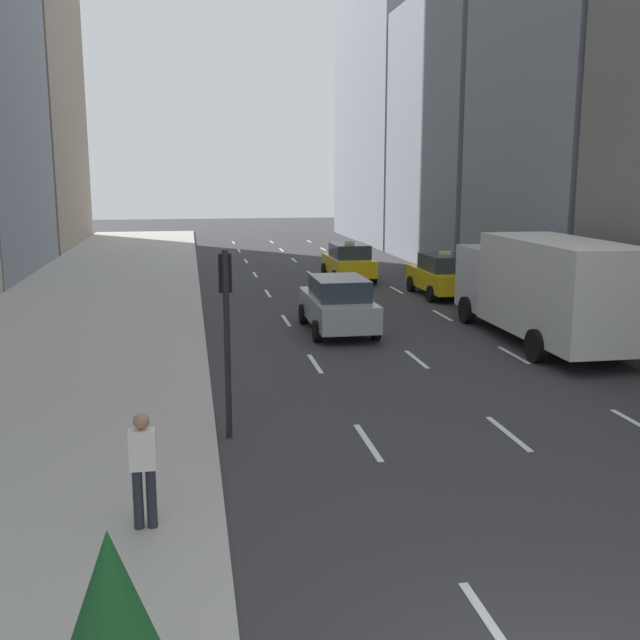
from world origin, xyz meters
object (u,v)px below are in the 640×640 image
at_px(box_truck, 542,286).
at_px(taxi_second, 443,275).
at_px(taxi_lead, 349,262).
at_px(pedestrian_near_curb, 143,465).
at_px(traffic_light_pole, 226,313).
at_px(sedan_black_near, 338,304).
at_px(planter_with_shrub, 113,634).

bearing_deg(box_truck, taxi_second, 90.00).
relative_size(taxi_lead, box_truck, 0.52).
xyz_separation_m(box_truck, pedestrian_near_curb, (-10.90, -10.42, -0.64)).
bearing_deg(box_truck, pedestrian_near_curb, -136.30).
height_order(taxi_lead, traffic_light_pole, traffic_light_pole).
xyz_separation_m(box_truck, traffic_light_pole, (-9.55, -6.51, 0.70)).
height_order(sedan_black_near, box_truck, box_truck).
relative_size(taxi_lead, sedan_black_near, 0.96).
distance_m(planter_with_shrub, traffic_light_pole, 8.12).
relative_size(taxi_lead, planter_with_shrub, 2.26).
bearing_deg(taxi_lead, pedestrian_near_curb, -108.30).
xyz_separation_m(box_truck, planter_with_shrub, (-10.93, -14.41, -0.56)).
relative_size(taxi_second, box_truck, 0.52).
distance_m(box_truck, planter_with_shrub, 18.09).
xyz_separation_m(pedestrian_near_curb, traffic_light_pole, (1.35, 3.91, 1.34)).
bearing_deg(traffic_light_pole, taxi_second, 57.97).
relative_size(sedan_black_near, traffic_light_pole, 1.27).
bearing_deg(pedestrian_near_curb, sedan_black_near, 67.85).
bearing_deg(traffic_light_pole, box_truck, 34.27).
distance_m(pedestrian_near_curb, traffic_light_pole, 4.35).
bearing_deg(taxi_lead, taxi_second, -62.28).
relative_size(taxi_second, planter_with_shrub, 2.26).
bearing_deg(taxi_second, pedestrian_near_curb, -119.62).
xyz_separation_m(sedan_black_near, planter_with_shrub, (-5.33, -17.01, 0.25)).
bearing_deg(pedestrian_near_curb, traffic_light_pole, 70.93).
bearing_deg(traffic_light_pole, taxi_lead, 71.85).
bearing_deg(sedan_black_near, box_truck, -24.93).
height_order(sedan_black_near, traffic_light_pole, traffic_light_pole).
height_order(taxi_second, pedestrian_near_curb, taxi_second).
bearing_deg(box_truck, taxi_lead, 101.24).
xyz_separation_m(planter_with_shrub, traffic_light_pole, (1.38, 7.90, 1.26)).
xyz_separation_m(taxi_second, pedestrian_near_curb, (-10.90, -19.18, 0.19)).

